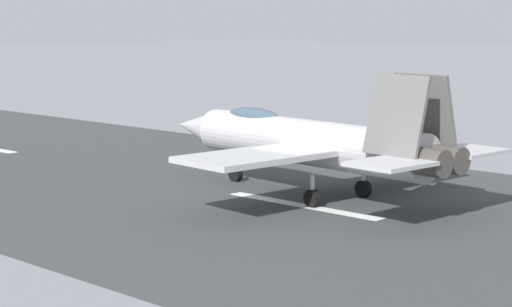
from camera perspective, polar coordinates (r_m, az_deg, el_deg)
The scene contains 4 objects.
ground_plane at distance 38.99m, azimuth 2.50°, elevation -3.20°, with size 400.00×400.00×0.00m, color slate.
runway_strip at distance 38.97m, azimuth 2.52°, elevation -3.19°, with size 240.00×26.00×0.02m.
fighter_jet at distance 40.56m, azimuth 3.18°, elevation 0.79°, with size 17.52×14.51×5.67m.
marker_cone_mid at distance 51.66m, azimuth 5.91°, elevation -0.04°, with size 0.44×0.44×0.55m, color orange.
Camera 1 is at (-24.91, 28.94, 7.87)m, focal length 64.60 mm.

